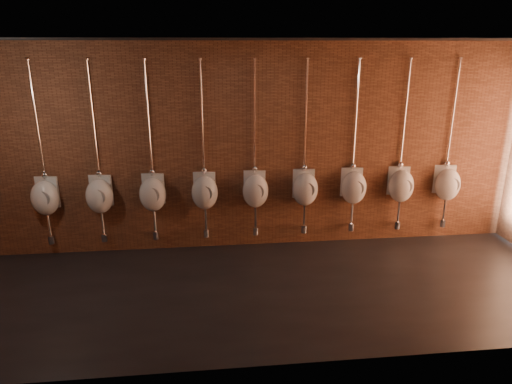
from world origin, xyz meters
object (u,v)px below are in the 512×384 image
(urinal_7, at_px, (401,185))
(urinal_8, at_px, (447,184))
(urinal_2, at_px, (153,193))
(urinal_1, at_px, (100,195))
(urinal_0, at_px, (45,197))
(urinal_4, at_px, (255,190))
(urinal_6, at_px, (354,187))
(urinal_3, at_px, (205,192))
(urinal_5, at_px, (305,188))

(urinal_7, relative_size, urinal_8, 1.00)
(urinal_2, relative_size, urinal_7, 1.00)
(urinal_1, xyz_separation_m, urinal_7, (4.72, 0.00, 0.00))
(urinal_1, relative_size, urinal_8, 1.00)
(urinal_0, relative_size, urinal_2, 1.00)
(urinal_8, bearing_deg, urinal_1, 180.00)
(urinal_4, xyz_separation_m, urinal_6, (1.57, 0.00, 0.00))
(urinal_3, height_order, urinal_4, same)
(urinal_1, xyz_separation_m, urinal_3, (1.57, 0.00, 0.00))
(urinal_5, distance_m, urinal_7, 1.57)
(urinal_4, xyz_separation_m, urinal_5, (0.79, 0.00, 0.00))
(urinal_5, relative_size, urinal_8, 1.00)
(urinal_3, distance_m, urinal_6, 2.36)
(urinal_0, relative_size, urinal_4, 1.00)
(urinal_1, xyz_separation_m, urinal_5, (3.15, 0.00, 0.00))
(urinal_3, relative_size, urinal_5, 1.00)
(urinal_3, height_order, urinal_6, same)
(urinal_5, relative_size, urinal_6, 1.00)
(urinal_1, distance_m, urinal_2, 0.79)
(urinal_6, bearing_deg, urinal_3, 180.00)
(urinal_7, bearing_deg, urinal_6, 180.00)
(urinal_2, relative_size, urinal_8, 1.00)
(urinal_0, height_order, urinal_5, same)
(urinal_3, xyz_separation_m, urinal_5, (1.57, 0.00, 0.00))
(urinal_0, relative_size, urinal_5, 1.00)
(urinal_6, bearing_deg, urinal_8, 0.00)
(urinal_0, relative_size, urinal_6, 1.00)
(urinal_3, xyz_separation_m, urinal_7, (3.15, 0.00, 0.00))
(urinal_2, height_order, urinal_4, same)
(urinal_2, relative_size, urinal_4, 1.00)
(urinal_0, height_order, urinal_8, same)
(urinal_1, bearing_deg, urinal_5, 0.00)
(urinal_4, bearing_deg, urinal_1, 180.00)
(urinal_1, xyz_separation_m, urinal_4, (2.36, 0.00, 0.00))
(urinal_3, distance_m, urinal_7, 3.15)
(urinal_2, bearing_deg, urinal_6, 0.00)
(urinal_4, relative_size, urinal_5, 1.00)
(urinal_7, height_order, urinal_8, same)
(urinal_1, height_order, urinal_2, same)
(urinal_0, distance_m, urinal_7, 5.51)
(urinal_1, distance_m, urinal_6, 3.94)
(urinal_3, relative_size, urinal_8, 1.00)
(urinal_0, bearing_deg, urinal_2, 0.00)
(urinal_4, distance_m, urinal_5, 0.79)
(urinal_1, distance_m, urinal_3, 1.57)
(urinal_2, distance_m, urinal_7, 3.94)
(urinal_4, bearing_deg, urinal_6, 0.00)
(urinal_3, bearing_deg, urinal_2, 180.00)
(urinal_5, height_order, urinal_6, same)
(urinal_4, height_order, urinal_8, same)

